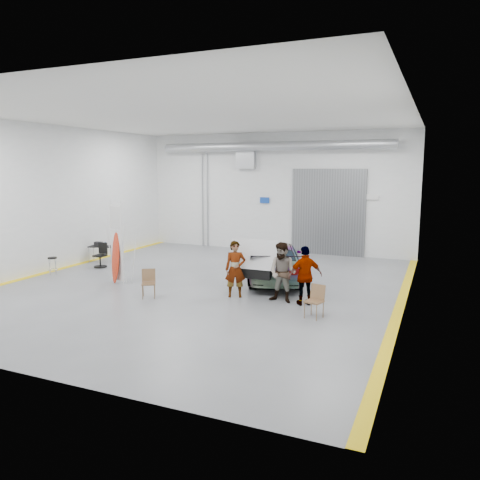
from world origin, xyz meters
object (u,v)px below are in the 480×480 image
at_px(sedan_car, 275,261).
at_px(person_c, 305,276).
at_px(surfboard_display, 118,250).
at_px(work_table, 101,246).
at_px(shop_stool, 53,266).
at_px(person_a, 235,269).
at_px(folding_chair_near, 149,289).
at_px(office_chair, 101,257).
at_px(folding_chair_far, 314,308).
at_px(person_b, 283,273).

distance_m(sedan_car, person_c, 3.41).
xyz_separation_m(surfboard_display, work_table, (-3.31, 3.02, -0.53)).
bearing_deg(sedan_car, work_table, -20.70).
xyz_separation_m(sedan_car, shop_stool, (-8.40, -2.80, -0.36)).
relative_size(person_a, folding_chair_near, 2.02).
height_order(sedan_car, surfboard_display, surfboard_display).
relative_size(surfboard_display, office_chair, 2.98).
xyz_separation_m(sedan_car, work_table, (-8.45, 0.18, 0.00)).
xyz_separation_m(surfboard_display, folding_chair_far, (7.66, -1.12, -0.96)).
xyz_separation_m(person_c, work_table, (-10.39, 2.98, -0.21)).
bearing_deg(folding_chair_near, work_table, 110.57).
relative_size(person_b, shop_stool, 2.65).
bearing_deg(shop_stool, folding_chair_near, -12.87).
bearing_deg(work_table, person_a, -20.42).
xyz_separation_m(person_a, folding_chair_far, (2.96, -1.16, -0.64)).
bearing_deg(folding_chair_near, person_c, -17.76).
height_order(folding_chair_far, office_chair, office_chair).
bearing_deg(folding_chair_near, folding_chair_far, -31.00).
xyz_separation_m(work_table, office_chair, (0.79, -0.97, -0.27)).
bearing_deg(person_a, person_b, -23.96).
bearing_deg(folding_chair_near, sedan_car, 21.49).
distance_m(person_a, surfboard_display, 4.71).
bearing_deg(folding_chair_far, sedan_car, 137.78).
bearing_deg(surfboard_display, folding_chair_far, 14.41).
height_order(person_a, person_c, person_a).
height_order(person_c, folding_chair_far, person_c).
height_order(person_b, shop_stool, person_b).
xyz_separation_m(person_c, folding_chair_far, (0.59, -1.16, -0.64)).
xyz_separation_m(folding_chair_far, office_chair, (-10.18, 3.17, 0.16)).
distance_m(person_c, shop_stool, 10.35).
relative_size(sedan_car, surfboard_display, 1.61).
xyz_separation_m(sedan_car, person_c, (1.94, -2.80, 0.21)).
height_order(folding_chair_far, work_table, folding_chair_far).
relative_size(sedan_car, office_chair, 4.80).
xyz_separation_m(person_a, folding_chair_near, (-2.58, -1.23, -0.65)).
height_order(person_c, office_chair, person_c).
distance_m(shop_stool, office_chair, 2.14).
xyz_separation_m(sedan_car, folding_chair_far, (2.52, -3.96, -0.43)).
xyz_separation_m(folding_chair_far, shop_stool, (-10.92, 1.16, 0.07)).
bearing_deg(surfboard_display, person_c, 23.06).
relative_size(person_b, office_chair, 1.86).
relative_size(folding_chair_near, office_chair, 0.90).
height_order(surfboard_display, shop_stool, surfboard_display).
height_order(person_c, folding_chair_near, person_c).
bearing_deg(shop_stool, work_table, 91.03).
xyz_separation_m(person_b, folding_chair_near, (-4.22, -1.23, -0.68)).
height_order(surfboard_display, folding_chair_far, surfboard_display).
relative_size(surfboard_display, folding_chair_far, 3.27).
bearing_deg(person_c, surfboard_display, -34.63).
bearing_deg(surfboard_display, shop_stool, -157.96).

